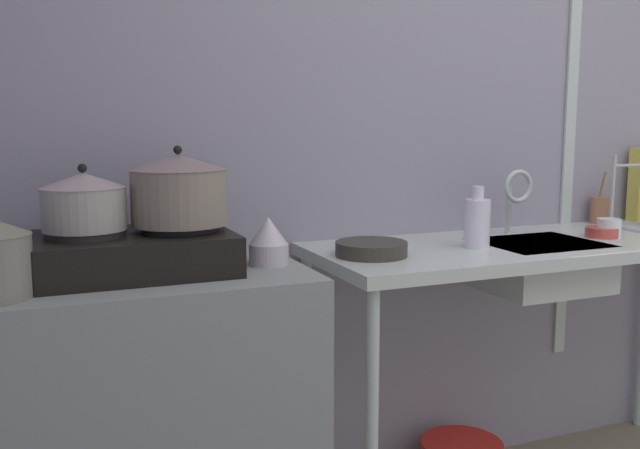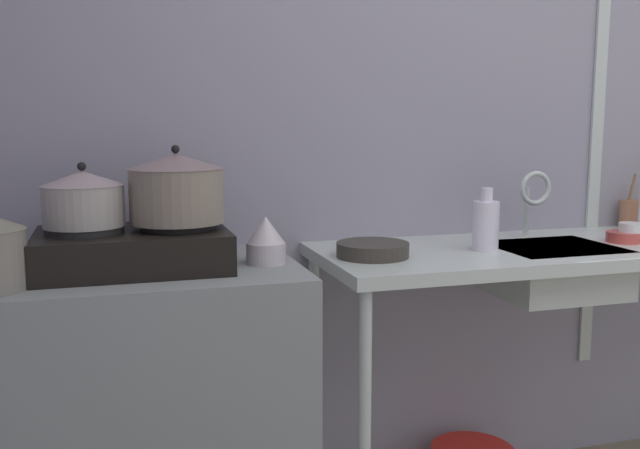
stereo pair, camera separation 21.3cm
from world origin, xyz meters
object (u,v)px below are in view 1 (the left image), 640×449
stove (135,252)px  faucet (516,191)px  percolator (269,241)px  frying_pan (371,249)px  pot_on_left_burner (84,201)px  bottle_by_sink (477,222)px  sink_basin (538,265)px  utensil_jar (599,210)px  pot_on_right_burner (179,189)px  cup_by_rack (609,228)px  small_bowl_on_drainboard (602,232)px

stove → faucet: size_ratio=2.18×
percolator → frying_pan: (0.33, 0.00, -0.05)m
pot_on_left_burner → bottle_by_sink: pot_on_left_burner is taller
bottle_by_sink → sink_basin: bearing=-0.9°
percolator → faucet: bearing=9.1°
frying_pan → sink_basin: bearing=-0.6°
bottle_by_sink → faucet: bearing=29.8°
sink_basin → utensil_jar: (0.52, 0.27, 0.14)m
stove → faucet: bearing=5.3°
percolator → bottle_by_sink: bearing=0.0°
pot_on_left_burner → faucet: (1.49, 0.13, -0.04)m
faucet → bottle_by_sink: bearing=-150.2°
pot_on_right_burner → faucet: 1.25m
pot_on_right_burner → faucet: pot_on_right_burner is taller
percolator → stove: bearing=175.2°
percolator → cup_by_rack: percolator is taller
frying_pan → cup_by_rack: 0.94m
stove → small_bowl_on_drainboard: 1.63m
pot_on_left_burner → sink_basin: (1.47, -0.03, -0.28)m
faucet → cup_by_rack: bearing=-31.9°
faucet → bottle_by_sink: 0.33m
sink_basin → stove: bearing=178.5°
sink_basin → utensil_jar: 0.60m
sink_basin → utensil_jar: utensil_jar is taller
percolator → bottle_by_sink: (0.72, 0.00, 0.02)m
frying_pan → bottle_by_sink: 0.39m
pot_on_left_burner → sink_basin: 1.50m
cup_by_rack → stove: bearing=178.5°
cup_by_rack → bottle_by_sink: 0.56m
faucet → bottle_by_sink: size_ratio=1.19×
bottle_by_sink → pot_on_right_burner: bearing=178.2°
bottle_by_sink → frying_pan: bearing=179.5°
sink_basin → faucet: (0.02, 0.16, 0.24)m
utensil_jar → bottle_by_sink: bearing=-161.1°
pot_on_right_burner → faucet: (1.24, 0.13, -0.07)m
pot_on_right_burner → small_bowl_on_drainboard: size_ratio=2.28×
faucet → pot_on_left_burner: bearing=-175.1°
stove → cup_by_rack: stove is taller
pot_on_right_burner → bottle_by_sink: pot_on_right_burner is taller
frying_pan → small_bowl_on_drainboard: size_ratio=1.89×
stove → sink_basin: bearing=-1.5°
small_bowl_on_drainboard → utensil_jar: size_ratio=0.56×
utensil_jar → sink_basin: bearing=-152.7°
stove → sink_basin: stove is taller
bottle_by_sink → utensil_jar: (0.78, 0.27, -0.03)m
percolator → cup_by_rack: size_ratio=1.65×
sink_basin → small_bowl_on_drainboard: size_ratio=3.39×
sink_basin → cup_by_rack: bearing=-1.8°
pot_on_left_burner → pot_on_right_burner: (0.25, 0.00, 0.02)m
stove → pot_on_left_burner: (-0.13, -0.00, 0.14)m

